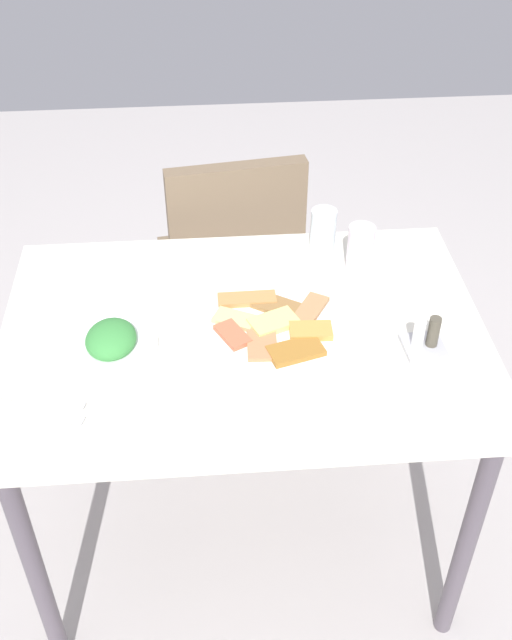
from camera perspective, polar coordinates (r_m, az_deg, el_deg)
The scene contains 11 objects.
ground_plane at distance 2.30m, azimuth -0.73°, elevation -15.58°, with size 6.00×6.00×0.00m, color #B6AFAD.
dining_table at distance 1.79m, azimuth -0.90°, elevation -3.09°, with size 1.10×0.78×0.77m.
dining_chair at distance 2.41m, azimuth -1.83°, elevation 4.43°, with size 0.47×0.48×0.89m.
pide_platter at distance 1.72m, azimuth 1.39°, elevation -0.48°, with size 0.30×0.30×0.03m.
salad_plate_greens at distance 1.70m, azimuth -10.80°, elevation -1.59°, with size 0.20×0.20×0.06m.
soda_can at distance 1.90m, azimuth 7.84°, elevation 5.34°, with size 0.07×0.07×0.12m, color silver.
drinking_glass at distance 1.96m, azimuth 5.06°, elevation 6.71°, with size 0.07×0.07×0.11m, color silver.
paper_napkin at distance 1.61m, azimuth -15.83°, elevation -6.36°, with size 0.12×0.12×0.00m, color white.
fork at distance 1.59m, azimuth -15.94°, elevation -6.72°, with size 0.19×0.02×0.01m, color silver.
spoon at distance 1.62m, azimuth -15.77°, elevation -5.81°, with size 0.18×0.02×0.01m, color silver.
condiment_caddy at distance 1.70m, azimuth 12.57°, elevation -1.46°, with size 0.10×0.10×0.09m.
Camera 1 is at (-0.08, -1.31, 1.89)m, focal length 42.64 mm.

